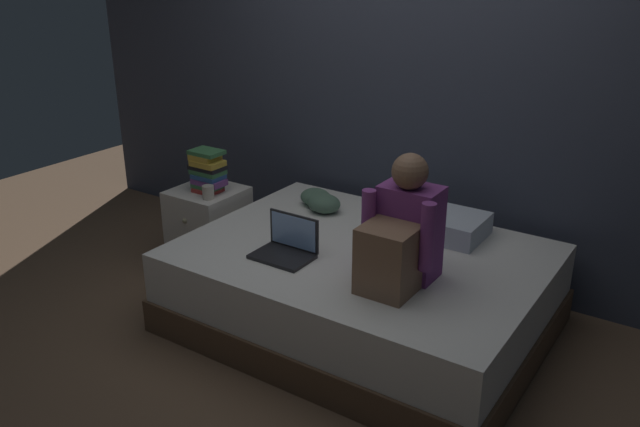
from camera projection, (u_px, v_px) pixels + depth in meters
ground_plane at (303, 337)px, 3.70m from camera, size 8.00×8.00×0.00m
wall_back at (411, 68)px, 4.12m from camera, size 5.60×0.10×2.70m
bed at (362, 288)px, 3.74m from camera, size 2.00×1.50×0.48m
nightstand at (209, 226)px, 4.51m from camera, size 0.44×0.46×0.54m
person_sitting at (401, 236)px, 3.21m from camera, size 0.39×0.44×0.66m
laptop at (287, 246)px, 3.56m from camera, size 0.32×0.23×0.22m
pillow at (437, 222)px, 3.85m from camera, size 0.56×0.36×0.13m
book_stack at (208, 170)px, 4.33m from camera, size 0.24×0.17×0.28m
mug at (208, 192)px, 4.23m from camera, size 0.08×0.08×0.09m
clothes_pile at (319, 200)px, 4.22m from camera, size 0.32×0.25×0.12m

